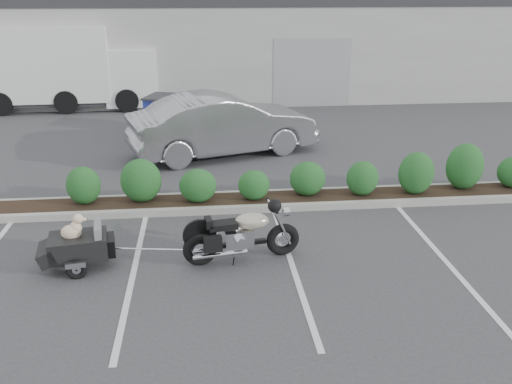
{
  "coord_description": "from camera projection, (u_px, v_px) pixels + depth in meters",
  "views": [
    {
      "loc": [
        -0.25,
        -8.74,
        4.56
      ],
      "look_at": [
        0.74,
        1.02,
        0.75
      ],
      "focal_mm": 38.0,
      "sensor_mm": 36.0,
      "label": 1
    }
  ],
  "objects": [
    {
      "name": "sedan",
      "position": [
        223.0,
        125.0,
        15.08
      ],
      "size": [
        5.48,
        3.3,
        1.71
      ],
      "primitive_type": "imported",
      "rotation": [
        0.0,
        0.0,
        1.88
      ],
      "color": "#A09FA6",
      "rests_on": "ground"
    },
    {
      "name": "pet_trailer",
      "position": [
        78.0,
        245.0,
        9.13
      ],
      "size": [
        1.68,
        0.96,
        0.99
      ],
      "rotation": [
        0.0,
        0.0,
        0.16
      ],
      "color": "black",
      "rests_on": "ground"
    },
    {
      "name": "planter_kerb",
      "position": [
        263.0,
        201.0,
        11.89
      ],
      "size": [
        12.0,
        1.0,
        0.15
      ],
      "primitive_type": "cube",
      "color": "#9E9E93",
      "rests_on": "ground"
    },
    {
      "name": "delivery_truck",
      "position": [
        73.0,
        69.0,
        20.54
      ],
      "size": [
        6.76,
        2.52,
        3.06
      ],
      "rotation": [
        0.0,
        0.0,
        0.03
      ],
      "color": "silver",
      "rests_on": "ground"
    },
    {
      "name": "ground",
      "position": [
        221.0,
        252.0,
        9.78
      ],
      "size": [
        90.0,
        90.0,
        0.0
      ],
      "primitive_type": "plane",
      "color": "#38383A",
      "rests_on": "ground"
    },
    {
      "name": "dumpster",
      "position": [
        175.0,
        114.0,
        17.4
      ],
      "size": [
        2.08,
        1.72,
        1.17
      ],
      "rotation": [
        0.0,
        0.0,
        -0.32
      ],
      "color": "navy",
      "rests_on": "ground"
    },
    {
      "name": "motorcycle",
      "position": [
        242.0,
        235.0,
        9.35
      ],
      "size": [
        2.08,
        0.82,
        1.2
      ],
      "rotation": [
        0.0,
        0.0,
        0.16
      ],
      "color": "black",
      "rests_on": "ground"
    },
    {
      "name": "building",
      "position": [
        205.0,
        42.0,
        24.82
      ],
      "size": [
        26.0,
        10.0,
        4.0
      ],
      "primitive_type": "cube",
      "color": "#9EA099",
      "rests_on": "ground"
    }
  ]
}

